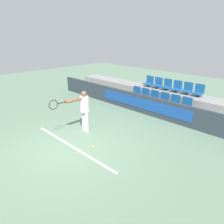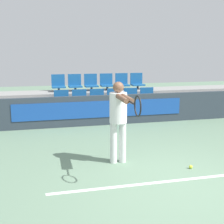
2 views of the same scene
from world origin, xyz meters
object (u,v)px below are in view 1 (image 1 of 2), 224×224
(stadium_chair_0, at_px, (136,93))
(stadium_chair_5, at_px, (186,105))
(tennis_ball, at_px, (93,147))
(stadium_chair_9, at_px, (177,87))
(stadium_chair_3, at_px, (164,99))
(stadium_chair_2, at_px, (154,97))
(stadium_chair_7, at_px, (158,84))
(stadium_chair_4, at_px, (174,102))
(tennis_player, at_px, (83,107))
(stadium_chair_6, at_px, (149,82))
(stadium_chair_11, at_px, (199,91))
(stadium_chair_1, at_px, (144,95))
(stadium_chair_10, at_px, (187,89))
(stadium_chair_8, at_px, (167,85))

(stadium_chair_0, xyz_separation_m, stadium_chair_5, (2.73, 0.00, 0.00))
(tennis_ball, bearing_deg, stadium_chair_9, 92.87)
(stadium_chair_0, relative_size, stadium_chair_3, 1.00)
(stadium_chair_2, distance_m, stadium_chair_7, 1.27)
(stadium_chair_4, distance_m, tennis_player, 4.17)
(tennis_player, bearing_deg, stadium_chair_6, 99.87)
(stadium_chair_11, bearing_deg, tennis_player, -112.10)
(stadium_chair_0, bearing_deg, stadium_chair_9, 33.27)
(stadium_chair_1, xyz_separation_m, stadium_chair_9, (1.09, 1.08, 0.39))
(stadium_chair_4, xyz_separation_m, stadium_chair_5, (0.55, 0.00, 0.00))
(stadium_chair_2, bearing_deg, tennis_player, -95.52)
(stadium_chair_6, bearing_deg, stadium_chair_3, -33.27)
(stadium_chair_7, relative_size, tennis_player, 0.36)
(stadium_chair_6, bearing_deg, stadium_chair_4, -26.20)
(stadium_chair_1, distance_m, stadium_chair_10, 2.00)
(stadium_chair_6, xyz_separation_m, stadium_chair_11, (2.73, 0.00, 0.00))
(stadium_chair_5, relative_size, stadium_chair_8, 1.00)
(stadium_chair_3, relative_size, stadium_chair_4, 1.00)
(stadium_chair_3, height_order, tennis_ball, stadium_chair_3)
(stadium_chair_2, xyz_separation_m, stadium_chair_5, (1.64, 0.00, 0.00))
(tennis_player, distance_m, tennis_ball, 1.62)
(stadium_chair_4, distance_m, tennis_ball, 4.50)
(stadium_chair_7, relative_size, stadium_chair_10, 1.00)
(stadium_chair_2, bearing_deg, stadium_chair_4, 0.00)
(stadium_chair_3, distance_m, tennis_ball, 4.50)
(stadium_chair_7, height_order, stadium_chair_9, same)
(stadium_chair_3, relative_size, stadium_chair_5, 1.00)
(stadium_chair_6, distance_m, stadium_chair_8, 1.09)
(stadium_chair_6, bearing_deg, tennis_player, -81.78)
(stadium_chair_5, bearing_deg, stadium_chair_0, 180.00)
(stadium_chair_7, bearing_deg, stadium_chair_0, -116.93)
(stadium_chair_3, bearing_deg, stadium_chair_9, 90.00)
(stadium_chair_6, height_order, stadium_chair_8, same)
(stadium_chair_2, distance_m, stadium_chair_5, 1.64)
(stadium_chair_3, height_order, stadium_chair_11, stadium_chair_11)
(stadium_chair_4, height_order, stadium_chair_9, stadium_chair_9)
(stadium_chair_2, distance_m, stadium_chair_6, 1.58)
(stadium_chair_3, xyz_separation_m, stadium_chair_5, (1.09, 0.00, 0.00))
(stadium_chair_7, distance_m, stadium_chair_9, 1.09)
(stadium_chair_11, bearing_deg, stadium_chair_7, 180.00)
(stadium_chair_2, distance_m, stadium_chair_4, 1.09)
(stadium_chair_4, xyz_separation_m, stadium_chair_11, (0.55, 1.08, 0.39))
(stadium_chair_1, bearing_deg, stadium_chair_2, 0.00)
(stadium_chair_4, relative_size, stadium_chair_5, 1.00)
(stadium_chair_10, bearing_deg, stadium_chair_7, 180.00)
(stadium_chair_5, bearing_deg, stadium_chair_11, 90.00)
(stadium_chair_0, relative_size, stadium_chair_5, 1.00)
(stadium_chair_5, relative_size, tennis_ball, 8.36)
(stadium_chair_6, bearing_deg, stadium_chair_5, -21.49)
(stadium_chair_1, bearing_deg, stadium_chair_10, 33.27)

